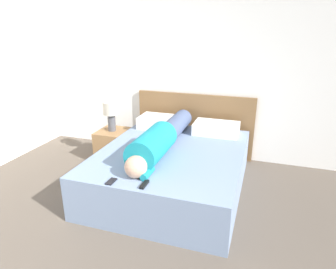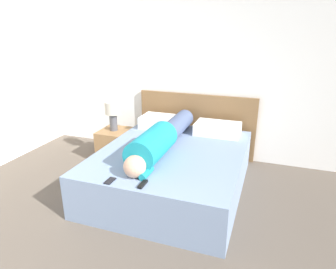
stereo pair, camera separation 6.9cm
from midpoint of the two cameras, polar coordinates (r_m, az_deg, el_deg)
wall_back at (r=4.42m, az=6.09°, el=12.38°), size 6.15×0.06×2.60m
bed at (r=3.63m, az=1.35°, el=-6.65°), size 1.63×1.99×0.49m
headboard at (r=4.52m, az=5.76°, el=1.80°), size 1.75×0.04×0.94m
nightstand at (r=4.48m, az=-9.65°, el=-1.91°), size 0.40×0.47×0.45m
table_lamp at (r=4.32m, az=-10.03°, el=4.30°), size 0.22×0.22×0.42m
person_lying at (r=3.47m, az=-0.82°, el=-0.87°), size 0.33×1.80×0.33m
pillow_near_headboard at (r=4.28m, az=-0.45°, el=2.34°), size 0.63×0.38×0.17m
pillow_second at (r=4.10m, az=9.91°, el=1.09°), size 0.60×0.38×0.15m
tv_remote at (r=2.78m, az=-4.11°, el=-9.41°), size 0.04×0.15×0.02m
cell_phone at (r=2.89m, az=-10.32°, el=-8.67°), size 0.06×0.13×0.01m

